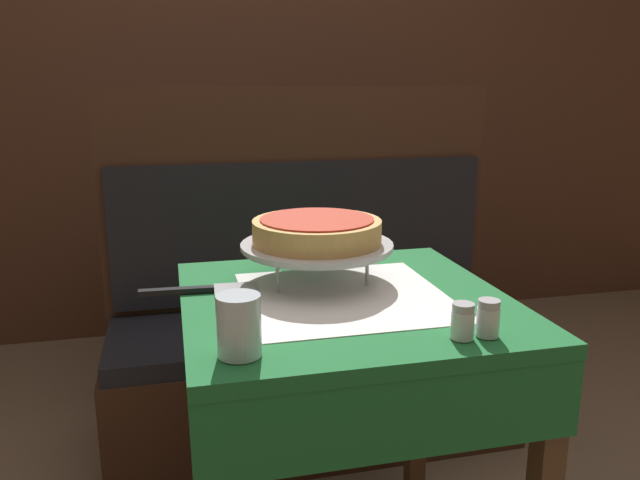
% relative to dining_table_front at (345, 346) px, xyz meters
% --- Properties ---
extents(dining_table_front, '(0.69, 0.69, 0.78)m').
position_rel_dining_table_front_xyz_m(dining_table_front, '(0.00, 0.00, 0.00)').
color(dining_table_front, '#1E6B33').
rests_on(dining_table_front, ground_plane).
extents(dining_table_rear, '(0.60, 0.60, 0.77)m').
position_rel_dining_table_front_xyz_m(dining_table_rear, '(-0.06, 1.41, -0.02)').
color(dining_table_rear, beige).
rests_on(dining_table_rear, ground_plane).
extents(booth_bench, '(1.38, 0.49, 1.22)m').
position_rel_dining_table_front_xyz_m(booth_bench, '(0.10, 0.77, -0.32)').
color(booth_bench, '#3D2316').
rests_on(booth_bench, ground_plane).
extents(back_wall_panel, '(6.00, 0.04, 2.40)m').
position_rel_dining_table_front_xyz_m(back_wall_panel, '(0.00, 1.88, 0.54)').
color(back_wall_panel, '#4C2D1E').
rests_on(back_wall_panel, ground_plane).
extents(pizza_pan_stand, '(0.35, 0.35, 0.09)m').
position_rel_dining_table_front_xyz_m(pizza_pan_stand, '(-0.04, 0.12, 0.20)').
color(pizza_pan_stand, '#ADADB2').
rests_on(pizza_pan_stand, dining_table_front).
extents(deep_dish_pizza, '(0.29, 0.29, 0.06)m').
position_rel_dining_table_front_xyz_m(deep_dish_pizza, '(-0.04, 0.12, 0.24)').
color(deep_dish_pizza, tan).
rests_on(deep_dish_pizza, pizza_pan_stand).
extents(pizza_server, '(0.26, 0.09, 0.01)m').
position_rel_dining_table_front_xyz_m(pizza_server, '(-0.29, 0.10, 0.12)').
color(pizza_server, '#BCBCC1').
rests_on(pizza_server, dining_table_front).
extents(water_glass_near, '(0.07, 0.07, 0.11)m').
position_rel_dining_table_front_xyz_m(water_glass_near, '(-0.26, -0.25, 0.17)').
color(water_glass_near, silver).
rests_on(water_glass_near, dining_table_front).
extents(salt_shaker, '(0.04, 0.04, 0.07)m').
position_rel_dining_table_front_xyz_m(salt_shaker, '(0.14, -0.27, 0.15)').
color(salt_shaker, silver).
rests_on(salt_shaker, dining_table_front).
extents(pepper_shaker, '(0.04, 0.04, 0.07)m').
position_rel_dining_table_front_xyz_m(pepper_shaker, '(0.19, -0.27, 0.15)').
color(pepper_shaker, silver).
rests_on(pepper_shaker, dining_table_front).
extents(napkin_holder, '(0.10, 0.05, 0.09)m').
position_rel_dining_table_front_xyz_m(napkin_holder, '(0.08, 0.30, 0.16)').
color(napkin_holder, '#B2B2B7').
rests_on(napkin_holder, dining_table_front).
extents(condiment_caddy, '(0.12, 0.12, 0.16)m').
position_rel_dining_table_front_xyz_m(condiment_caddy, '(-0.08, 1.47, 0.15)').
color(condiment_caddy, black).
rests_on(condiment_caddy, dining_table_rear).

